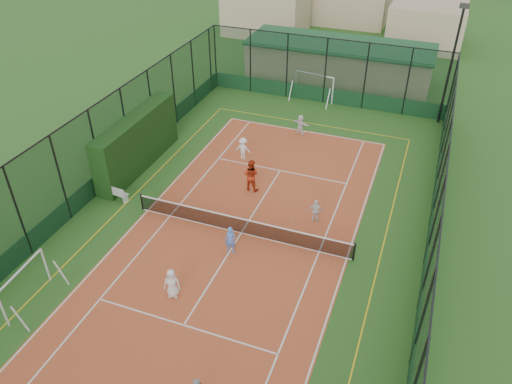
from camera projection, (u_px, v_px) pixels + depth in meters
ground at (241, 233)px, 25.60m from camera, size 300.00×300.00×0.00m
court_slab at (241, 233)px, 25.59m from camera, size 11.17×23.97×0.01m
tennis_net at (241, 225)px, 25.29m from camera, size 11.67×0.12×1.06m
perimeter_fence at (240, 193)px, 24.17m from camera, size 18.12×34.12×5.00m
floodlight_ne at (450, 67)px, 33.54m from camera, size 0.60×0.26×8.25m
clubhouse at (339, 61)px, 41.62m from camera, size 15.20×7.20×3.15m
hedge_left at (137, 142)px, 30.03m from camera, size 1.15×7.65×3.35m
white_bench at (114, 192)px, 27.81m from camera, size 1.79×0.63×0.99m
futsal_goal_near at (25, 287)px, 21.22m from camera, size 2.92×1.02×1.85m
futsal_goal_far at (314, 87)px, 38.47m from camera, size 3.35×1.46×2.09m
child_near_left at (172, 283)px, 21.63m from camera, size 0.83×0.67×1.47m
child_near_mid at (231, 240)px, 24.01m from camera, size 0.58×0.42×1.46m
child_far_left at (243, 148)px, 31.29m from camera, size 0.95×0.56×1.45m
child_far_right at (316, 211)px, 26.04m from camera, size 0.82×0.43×1.33m
child_far_back at (301, 125)px, 34.02m from camera, size 1.36×0.82×1.40m
coach at (251, 175)px, 28.32m from camera, size 0.96×0.76×1.93m
tennis_balls at (265, 214)px, 26.84m from camera, size 3.09×0.88×0.07m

